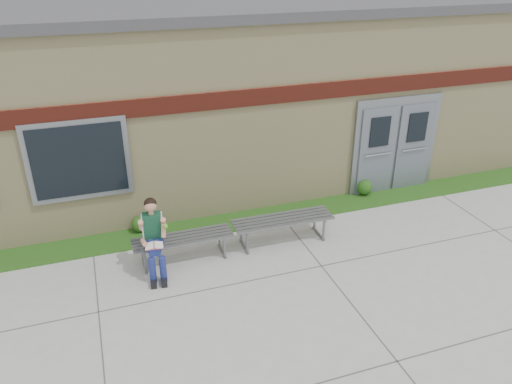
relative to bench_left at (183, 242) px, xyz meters
name	(u,v)px	position (x,y,z in m)	size (l,w,h in m)	color
ground	(281,293)	(1.37, -1.56, -0.37)	(80.00, 80.00, 0.00)	#9E9E99
grass_strip	(237,221)	(1.37, 1.04, -0.36)	(16.00, 0.80, 0.02)	#214412
school_building	(197,87)	(1.37, 4.43, 1.73)	(16.20, 6.22, 4.20)	beige
bench_left	(183,242)	(0.00, 0.00, 0.00)	(1.87, 0.52, 0.48)	slate
bench_right	(283,224)	(2.00, 0.00, 0.03)	(2.01, 0.59, 0.52)	slate
girl	(154,236)	(-0.54, -0.21, 0.37)	(0.50, 0.87, 1.42)	navy
shrub_mid	(140,224)	(-0.66, 1.29, -0.19)	(0.33, 0.33, 0.33)	#214412
shrub_east	(364,187)	(4.60, 1.29, -0.17)	(0.37, 0.37, 0.37)	#214412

